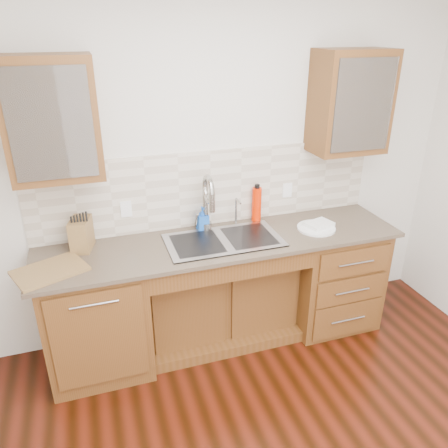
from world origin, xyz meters
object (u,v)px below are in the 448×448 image
object	(u,v)px
knife_block	(81,234)
water_bottle	(257,204)
soap_bottle	(203,219)
plate	(316,228)
cutting_board	(50,271)

from	to	relation	value
knife_block	water_bottle	bearing A→B (deg)	18.39
soap_bottle	knife_block	bearing A→B (deg)	178.27
water_bottle	plate	bearing A→B (deg)	-37.93
water_bottle	knife_block	bearing A→B (deg)	-176.71
plate	knife_block	bearing A→B (deg)	172.73
soap_bottle	knife_block	xyz separation A→B (m)	(-0.89, -0.04, 0.02)
soap_bottle	cutting_board	size ratio (longest dim) A/B	0.43
soap_bottle	water_bottle	world-z (taller)	water_bottle
soap_bottle	plate	distance (m)	0.88
soap_bottle	plate	size ratio (longest dim) A/B	0.63
water_bottle	cutting_board	xyz separation A→B (m)	(-1.56, -0.35, -0.13)
soap_bottle	cutting_board	bearing A→B (deg)	-168.76
plate	cutting_board	world-z (taller)	cutting_board
cutting_board	plate	bearing A→B (deg)	1.41
water_bottle	cutting_board	bearing A→B (deg)	-167.51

